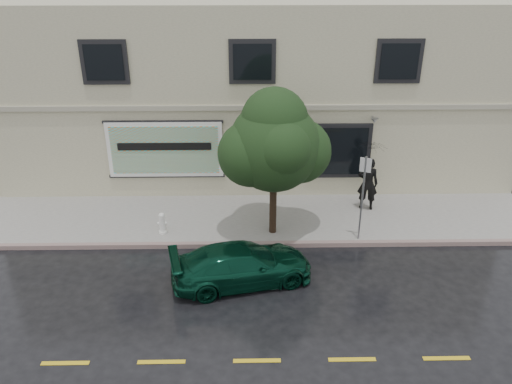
{
  "coord_description": "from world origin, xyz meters",
  "views": [
    {
      "loc": [
        -0.17,
        -12.21,
        8.44
      ],
      "look_at": [
        0.08,
        2.2,
        1.61
      ],
      "focal_mm": 35.0,
      "sensor_mm": 36.0,
      "label": 1
    }
  ],
  "objects_px": {
    "pedestrian": "(368,183)",
    "fire_hydrant": "(162,223)",
    "street_tree": "(274,146)",
    "car": "(242,265)"
  },
  "relations": [
    {
      "from": "car",
      "to": "fire_hydrant",
      "type": "height_order",
      "value": "car"
    },
    {
      "from": "pedestrian",
      "to": "fire_hydrant",
      "type": "xyz_separation_m",
      "value": [
        -7.09,
        -1.66,
        -0.62
      ]
    },
    {
      "from": "car",
      "to": "pedestrian",
      "type": "relative_size",
      "value": 2.02
    },
    {
      "from": "pedestrian",
      "to": "street_tree",
      "type": "relative_size",
      "value": 0.44
    },
    {
      "from": "pedestrian",
      "to": "fire_hydrant",
      "type": "height_order",
      "value": "pedestrian"
    },
    {
      "from": "pedestrian",
      "to": "street_tree",
      "type": "bearing_deg",
      "value": 38.69
    },
    {
      "from": "pedestrian",
      "to": "fire_hydrant",
      "type": "bearing_deg",
      "value": 26.33
    },
    {
      "from": "car",
      "to": "fire_hydrant",
      "type": "relative_size",
      "value": 5.43
    },
    {
      "from": "car",
      "to": "pedestrian",
      "type": "xyz_separation_m",
      "value": [
        4.44,
        4.24,
        0.55
      ]
    },
    {
      "from": "street_tree",
      "to": "fire_hydrant",
      "type": "distance_m",
      "value": 4.5
    }
  ]
}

